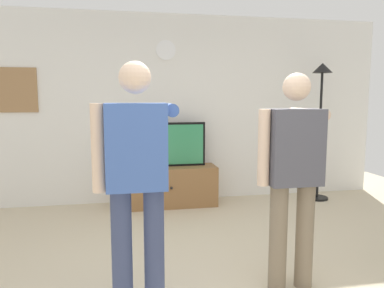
{
  "coord_description": "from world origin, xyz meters",
  "views": [
    {
      "loc": [
        -0.71,
        -2.39,
        1.51
      ],
      "look_at": [
        -0.02,
        1.2,
        1.05
      ],
      "focal_mm": 34.15,
      "sensor_mm": 36.0,
      "label": 1
    }
  ],
  "objects_px": {
    "tv_stand": "(169,186)",
    "wall_clock": "(166,50)",
    "floor_lamp": "(321,103)",
    "person_standing_nearer_couch": "(293,169)",
    "framed_picture": "(9,90)",
    "television": "(169,144)",
    "person_standing_nearer_lamp": "(137,176)"
  },
  "relations": [
    {
      "from": "framed_picture",
      "to": "wall_clock",
      "type": "bearing_deg",
      "value": -0.14
    },
    {
      "from": "tv_stand",
      "to": "wall_clock",
      "type": "distance_m",
      "value": 1.93
    },
    {
      "from": "framed_picture",
      "to": "person_standing_nearer_couch",
      "type": "height_order",
      "value": "framed_picture"
    },
    {
      "from": "television",
      "to": "person_standing_nearer_couch",
      "type": "xyz_separation_m",
      "value": [
        0.67,
        -2.45,
        0.1
      ]
    },
    {
      "from": "person_standing_nearer_lamp",
      "to": "person_standing_nearer_couch",
      "type": "xyz_separation_m",
      "value": [
        1.21,
        0.16,
        -0.03
      ]
    },
    {
      "from": "wall_clock",
      "to": "person_standing_nearer_couch",
      "type": "distance_m",
      "value": 3.03
    },
    {
      "from": "wall_clock",
      "to": "person_standing_nearer_couch",
      "type": "relative_size",
      "value": 0.16
    },
    {
      "from": "tv_stand",
      "to": "floor_lamp",
      "type": "xyz_separation_m",
      "value": [
        2.23,
        -0.08,
        1.16
      ]
    },
    {
      "from": "tv_stand",
      "to": "television",
      "type": "xyz_separation_m",
      "value": [
        -0.0,
        0.05,
        0.59
      ]
    },
    {
      "from": "television",
      "to": "framed_picture",
      "type": "height_order",
      "value": "framed_picture"
    },
    {
      "from": "person_standing_nearer_couch",
      "to": "television",
      "type": "bearing_deg",
      "value": 105.24
    },
    {
      "from": "tv_stand",
      "to": "wall_clock",
      "type": "relative_size",
      "value": 4.74
    },
    {
      "from": "television",
      "to": "tv_stand",
      "type": "bearing_deg",
      "value": -90.0
    },
    {
      "from": "person_standing_nearer_couch",
      "to": "tv_stand",
      "type": "bearing_deg",
      "value": 105.52
    },
    {
      "from": "television",
      "to": "wall_clock",
      "type": "distance_m",
      "value": 1.34
    },
    {
      "from": "framed_picture",
      "to": "television",
      "type": "bearing_deg",
      "value": -6.72
    },
    {
      "from": "person_standing_nearer_lamp",
      "to": "tv_stand",
      "type": "bearing_deg",
      "value": 78.11
    },
    {
      "from": "tv_stand",
      "to": "framed_picture",
      "type": "relative_size",
      "value": 1.83
    },
    {
      "from": "tv_stand",
      "to": "person_standing_nearer_couch",
      "type": "bearing_deg",
      "value": -74.48
    },
    {
      "from": "wall_clock",
      "to": "person_standing_nearer_couch",
      "type": "xyz_separation_m",
      "value": [
        0.67,
        -2.69,
        -1.22
      ]
    },
    {
      "from": "framed_picture",
      "to": "person_standing_nearer_couch",
      "type": "bearing_deg",
      "value": -44.17
    },
    {
      "from": "television",
      "to": "floor_lamp",
      "type": "distance_m",
      "value": 2.3
    },
    {
      "from": "framed_picture",
      "to": "person_standing_nearer_couch",
      "type": "xyz_separation_m",
      "value": [
        2.78,
        -2.7,
        -0.65
      ]
    },
    {
      "from": "tv_stand",
      "to": "person_standing_nearer_couch",
      "type": "height_order",
      "value": "person_standing_nearer_couch"
    },
    {
      "from": "floor_lamp",
      "to": "person_standing_nearer_couch",
      "type": "distance_m",
      "value": 2.84
    },
    {
      "from": "tv_stand",
      "to": "floor_lamp",
      "type": "height_order",
      "value": "floor_lamp"
    },
    {
      "from": "floor_lamp",
      "to": "person_standing_nearer_lamp",
      "type": "distance_m",
      "value": 3.75
    },
    {
      "from": "floor_lamp",
      "to": "person_standing_nearer_lamp",
      "type": "height_order",
      "value": "floor_lamp"
    },
    {
      "from": "wall_clock",
      "to": "framed_picture",
      "type": "distance_m",
      "value": 2.18
    },
    {
      "from": "television",
      "to": "person_standing_nearer_couch",
      "type": "relative_size",
      "value": 0.61
    },
    {
      "from": "tv_stand",
      "to": "wall_clock",
      "type": "xyz_separation_m",
      "value": [
        -0.0,
        0.29,
        1.91
      ]
    },
    {
      "from": "tv_stand",
      "to": "framed_picture",
      "type": "distance_m",
      "value": 2.52
    }
  ]
}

